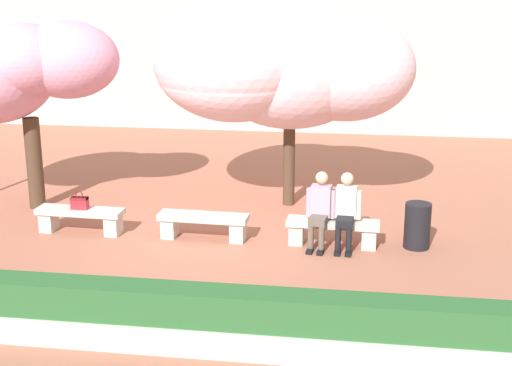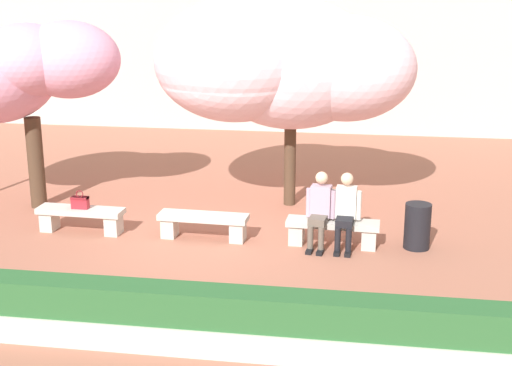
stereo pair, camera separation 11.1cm
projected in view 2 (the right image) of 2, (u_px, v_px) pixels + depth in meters
ground_plane at (204, 238)px, 12.54m from camera, size 100.00×100.00×0.00m
stone_bench_west_end at (81, 216)px, 12.80m from camera, size 1.59×0.48×0.45m
stone_bench_near_west at (203, 223)px, 12.46m from camera, size 1.59×0.48×0.45m
stone_bench_center at (333, 229)px, 12.13m from camera, size 1.59×0.48×0.45m
person_seated_left at (320, 207)px, 12.00m from camera, size 0.51×0.71×1.29m
person_seated_right at (346, 208)px, 11.94m from camera, size 0.51×0.70×1.29m
handbag at (80, 202)px, 12.71m from camera, size 0.30×0.15×0.34m
cherry_tree_main at (280, 63)px, 13.70m from camera, size 5.02×3.46×4.09m
cherry_tree_secondary at (19, 69)px, 13.69m from camera, size 3.74×2.54×3.67m
planter_hedge_foreground at (133, 315)px, 8.77m from camera, size 9.99×0.50×0.80m
trash_bin at (417, 226)px, 11.99m from camera, size 0.44×0.44×0.78m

